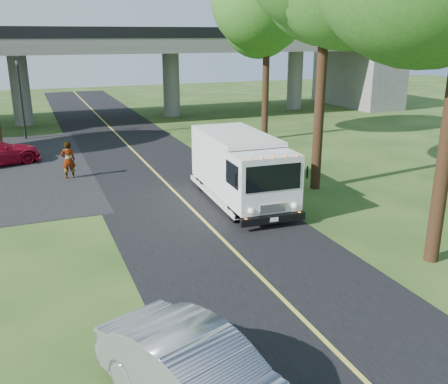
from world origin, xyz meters
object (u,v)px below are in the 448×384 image
silver_sedan (200,378)px  traffic_signal (20,91)px  step_van (241,167)px  pedestrian (68,160)px  tree_right_far (272,9)px

silver_sedan → traffic_signal: bearing=73.7°
step_van → pedestrian: size_ratio=3.71×
pedestrian → tree_right_far: bearing=-161.5°
tree_right_far → step_van: tree_right_far is taller
silver_sedan → pedestrian: pedestrian is taller
step_van → silver_sedan: bearing=-114.7°
traffic_signal → tree_right_far: bearing=-22.1°
traffic_signal → pedestrian: size_ratio=2.82×
step_van → tree_right_far: bearing=60.6°
step_van → silver_sedan: step_van is taller
tree_right_far → step_van: size_ratio=1.61×
traffic_signal → pedestrian: bearing=-80.6°
traffic_signal → silver_sedan: traffic_signal is taller
silver_sedan → pedestrian: 17.54m
tree_right_far → pedestrian: 16.04m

